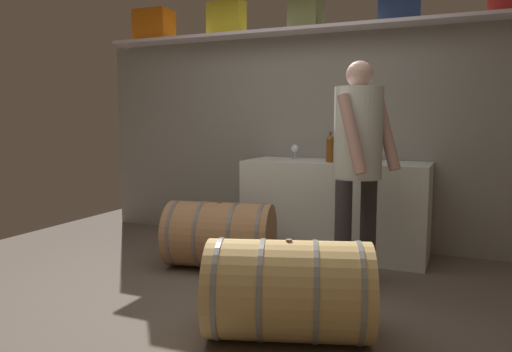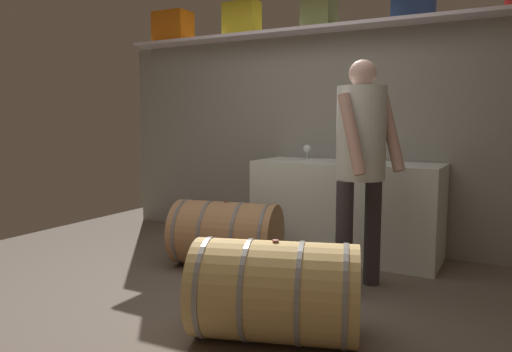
% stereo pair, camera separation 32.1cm
% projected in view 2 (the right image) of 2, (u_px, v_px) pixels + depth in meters
% --- Properties ---
extents(ground_plane, '(5.95, 7.26, 0.02)m').
position_uv_depth(ground_plane, '(250.00, 287.00, 3.67)').
color(ground_plane, '#61554A').
extents(back_wall_panel, '(4.75, 0.10, 2.09)m').
position_uv_depth(back_wall_panel, '(324.00, 140.00, 4.88)').
color(back_wall_panel, gray).
rests_on(back_wall_panel, ground).
extents(high_shelf_board, '(4.37, 0.40, 0.03)m').
position_uv_depth(high_shelf_board, '(320.00, 30.00, 4.63)').
color(high_shelf_board, silver).
rests_on(high_shelf_board, back_wall_panel).
extents(toolcase_orange, '(0.41, 0.30, 0.34)m').
position_uv_depth(toolcase_orange, '(173.00, 27.00, 5.45)').
color(toolcase_orange, orange).
rests_on(toolcase_orange, high_shelf_board).
extents(toolcase_yellow, '(0.39, 0.21, 0.34)m').
position_uv_depth(toolcase_yellow, '(242.00, 19.00, 5.02)').
color(toolcase_yellow, yellow).
rests_on(toolcase_yellow, high_shelf_board).
extents(toolcase_olive, '(0.29, 0.28, 0.28)m').
position_uv_depth(toolcase_olive, '(319.00, 13.00, 4.61)').
color(toolcase_olive, olive).
rests_on(toolcase_olive, high_shelf_board).
extents(toolcase_navy, '(0.36, 0.21, 0.24)m').
position_uv_depth(toolcase_navy, '(414.00, 5.00, 4.20)').
color(toolcase_navy, navy).
rests_on(toolcase_navy, high_shelf_board).
extents(work_cabinet, '(1.68, 0.64, 0.87)m').
position_uv_depth(work_cabinet, '(346.00, 209.00, 4.44)').
color(work_cabinet, white).
rests_on(work_cabinet, ground).
extents(wine_bottle_amber, '(0.07, 0.07, 0.28)m').
position_uv_depth(wine_bottle_amber, '(340.00, 149.00, 4.29)').
color(wine_bottle_amber, brown).
rests_on(wine_bottle_amber, work_cabinet).
extents(wine_glass, '(0.08, 0.08, 0.14)m').
position_uv_depth(wine_glass, '(307.00, 149.00, 4.69)').
color(wine_glass, white).
rests_on(wine_glass, work_cabinet).
extents(wine_barrel_near, '(0.97, 0.71, 0.57)m').
position_uv_depth(wine_barrel_near, '(226.00, 234.00, 4.12)').
color(wine_barrel_near, '#AE7D52').
rests_on(wine_barrel_near, ground).
extents(wine_barrel_far, '(1.06, 0.83, 0.58)m').
position_uv_depth(wine_barrel_far, '(275.00, 291.00, 2.73)').
color(wine_barrel_far, tan).
rests_on(wine_barrel_far, ground).
extents(winemaker_pouring, '(0.49, 0.55, 1.68)m').
position_uv_depth(winemaker_pouring, '(361.00, 150.00, 3.50)').
color(winemaker_pouring, '#353034').
rests_on(winemaker_pouring, ground).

